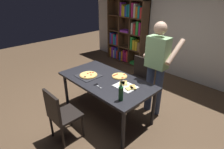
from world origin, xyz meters
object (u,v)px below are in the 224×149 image
person_serving_pizza (157,64)px  wine_bottle (121,93)px  second_pizza_plain (120,76)px  dining_table (106,83)px  kitchen_scissors (97,85)px  chair_far_side (138,75)px  chair_near_camera (60,113)px  bookshelf (128,34)px  pepperoni_pizza_on_tray (88,75)px

person_serving_pizza → wine_bottle: 1.03m
second_pizza_plain → wine_bottle: bearing=-44.8°
person_serving_pizza → dining_table: bearing=-127.2°
kitchen_scissors → second_pizza_plain: bearing=87.2°
chair_far_side → kitchen_scissors: size_ratio=4.58×
chair_near_camera → chair_far_side: 1.90m
bookshelf → kitchen_scissors: (1.66, -2.63, -0.18)m
chair_far_side → kitchen_scissors: bearing=-87.1°
chair_near_camera → kitchen_scissors: bearing=84.9°
dining_table → person_serving_pizza: person_serving_pizza is taller
person_serving_pizza → second_pizza_plain: bearing=-134.8°
chair_near_camera → wine_bottle: size_ratio=2.85×
bookshelf → kitchen_scissors: bearing=-57.8°
pepperoni_pizza_on_tray → kitchen_scissors: (0.40, -0.12, -0.01)m
chair_near_camera → second_pizza_plain: chair_near_camera is taller
bookshelf → pepperoni_pizza_on_tray: size_ratio=5.03×
dining_table → kitchen_scissors: kitchen_scissors is taller
pepperoni_pizza_on_tray → wine_bottle: (0.97, -0.15, 0.10)m
wine_bottle → person_serving_pizza: bearing=94.8°
bookshelf → wine_bottle: (2.24, -2.67, -0.07)m
chair_far_side → pepperoni_pizza_on_tray: (-0.33, -1.09, 0.25)m
chair_far_side → second_pizza_plain: 0.74m
bookshelf → wine_bottle: bookshelf is taller
dining_table → wine_bottle: size_ratio=5.53×
dining_table → chair_far_side: bearing=90.0°
pepperoni_pizza_on_tray → kitchen_scissors: 0.41m
chair_far_side → person_serving_pizza: 0.77m
person_serving_pizza → chair_near_camera: bearing=-108.3°
chair_far_side → person_serving_pizza: (0.55, -0.22, 0.49)m
chair_far_side → person_serving_pizza: bearing=-21.7°
second_pizza_plain → dining_table: bearing=-108.5°
chair_near_camera → pepperoni_pizza_on_tray: (-0.33, 0.81, 0.25)m
wine_bottle → second_pizza_plain: (-0.55, 0.55, -0.11)m
chair_far_side → wine_bottle: (0.64, -1.24, 0.36)m
chair_near_camera → chair_far_side: (0.00, 1.90, 0.00)m
kitchen_scissors → chair_far_side: bearing=92.9°
chair_far_side → kitchen_scissors: 1.24m
chair_near_camera → second_pizza_plain: (0.09, 1.21, 0.25)m
person_serving_pizza → pepperoni_pizza_on_tray: size_ratio=4.51×
kitchen_scissors → second_pizza_plain: second_pizza_plain is taller
chair_near_camera → second_pizza_plain: bearing=85.9°
dining_table → chair_far_side: size_ratio=1.94×
wine_bottle → chair_near_camera: bearing=-134.1°
bookshelf → kitchen_scissors: bookshelf is taller
person_serving_pizza → second_pizza_plain: 0.70m
person_serving_pizza → chair_far_side: bearing=158.3°
chair_near_camera → second_pizza_plain: 1.24m
bookshelf → chair_near_camera: bearing=-64.3°
dining_table → chair_far_side: chair_far_side is taller
dining_table → bookshelf: 2.88m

